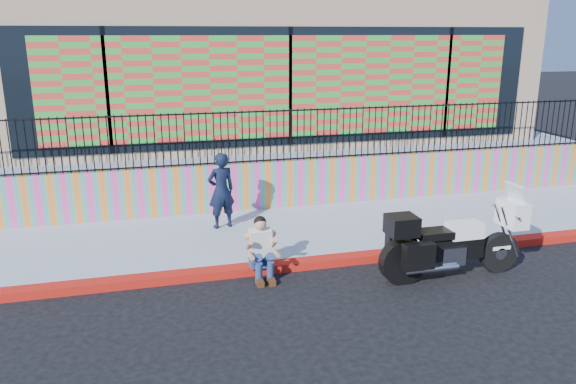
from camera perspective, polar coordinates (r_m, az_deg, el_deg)
name	(u,v)px	position (r m, az deg, el deg)	size (l,w,h in m)	color
ground	(347,263)	(10.52, 6.02, -7.17)	(90.00, 90.00, 0.00)	black
red_curb	(347,259)	(10.49, 6.04, -6.80)	(16.00, 0.30, 0.15)	#AC0C0F
sidewalk	(320,230)	(11.94, 3.26, -3.87)	(16.00, 3.00, 0.15)	#98A2B6
mural_wall	(300,183)	(13.22, 1.18, 0.94)	(16.00, 0.20, 1.10)	#FF43A3
metal_fence	(300,135)	(12.97, 1.21, 5.86)	(15.80, 0.04, 1.20)	black
elevated_platform	(256,146)	(18.07, -3.24, 4.73)	(16.00, 10.00, 1.25)	#98A2B6
storefront_building	(256,62)	(17.54, -3.23, 13.04)	(14.00, 8.06, 4.00)	tan
police_motorcycle	(450,241)	(10.03, 16.18, -4.79)	(2.57, 0.85, 1.60)	black
police_officer	(221,191)	(11.72, -6.81, 0.15)	(0.58, 0.38, 1.60)	black
seated_man	(262,254)	(9.68, -2.65, -6.31)	(0.54, 0.71, 1.06)	navy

